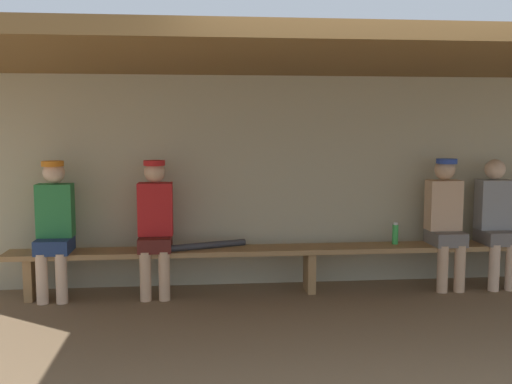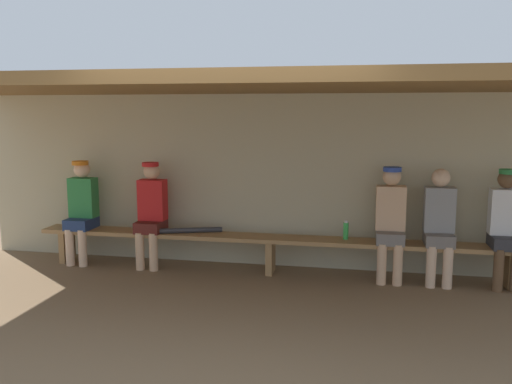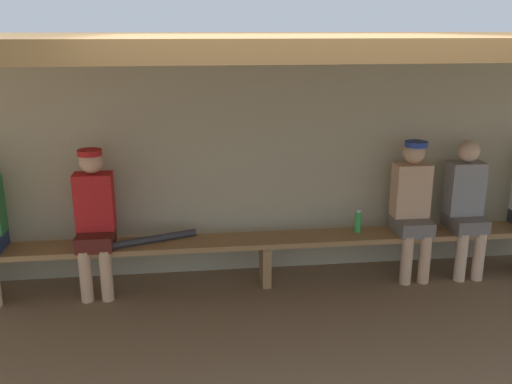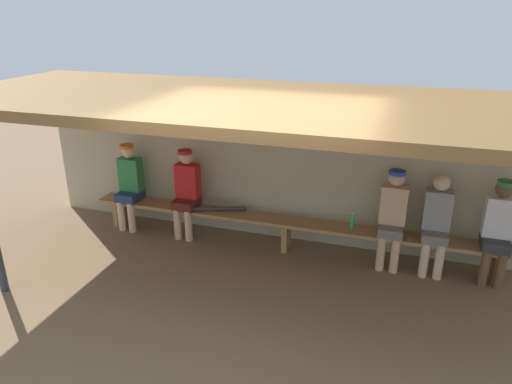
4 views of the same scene
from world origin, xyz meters
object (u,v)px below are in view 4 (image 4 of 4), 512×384
at_px(player_in_red, 436,221).
at_px(player_in_white, 130,182).
at_px(baseball_bat, 216,209).
at_px(player_leftmost, 392,214).
at_px(water_bottle_orange, 352,220).
at_px(bench, 287,225).
at_px(player_near_post, 498,227).
at_px(player_shirtless_tan, 186,189).

height_order(player_in_red, player_in_white, player_in_white).
bearing_deg(baseball_bat, player_leftmost, -19.00).
xyz_separation_m(player_in_red, water_bottle_orange, (-1.06, 0.05, -0.16)).
xyz_separation_m(player_in_red, baseball_bat, (-3.05, -0.00, -0.24)).
xyz_separation_m(player_in_red, player_leftmost, (-0.55, 0.00, 0.02)).
distance_m(bench, water_bottle_orange, 0.93).
height_order(player_in_white, player_near_post, same).
height_order(bench, player_leftmost, player_leftmost).
height_order(player_in_red, player_near_post, player_near_post).
height_order(player_in_white, player_leftmost, same).
height_order(player_shirtless_tan, water_bottle_orange, player_shirtless_tan).
bearing_deg(player_leftmost, player_near_post, 0.00).
height_order(player_shirtless_tan, player_leftmost, same).
distance_m(player_shirtless_tan, player_leftmost, 2.97).
bearing_deg(player_shirtless_tan, baseball_bat, -0.43).
xyz_separation_m(player_near_post, player_leftmost, (-1.26, 0.00, 0.00)).
distance_m(water_bottle_orange, baseball_bat, 1.99).
bearing_deg(water_bottle_orange, player_in_white, -179.22).
height_order(player_shirtless_tan, player_in_red, player_shirtless_tan).
bearing_deg(bench, player_shirtless_tan, 179.87).
distance_m(player_in_red, water_bottle_orange, 1.07).
height_order(player_in_white, baseball_bat, player_in_white).
bearing_deg(player_in_red, baseball_bat, -179.94).
relative_size(player_shirtless_tan, player_in_red, 1.01).
bearing_deg(player_in_white, bench, -0.08).
distance_m(player_shirtless_tan, player_near_post, 4.23).
bearing_deg(player_leftmost, bench, -179.86).
bearing_deg(baseball_bat, bench, -19.08).
height_order(player_shirtless_tan, player_in_white, same).
bearing_deg(bench, player_leftmost, 0.14).
relative_size(player_shirtless_tan, player_in_white, 1.00).
distance_m(player_in_red, player_near_post, 0.71).
relative_size(player_in_red, player_in_white, 0.99).
bearing_deg(player_shirtless_tan, player_leftmost, 0.00).
relative_size(player_leftmost, baseball_bat, 1.50).
relative_size(player_in_white, player_leftmost, 1.00).
height_order(bench, player_near_post, player_near_post).
bearing_deg(baseball_bat, player_in_red, -19.03).
relative_size(bench, water_bottle_orange, 26.51).
height_order(bench, player_shirtless_tan, player_shirtless_tan).
xyz_separation_m(bench, water_bottle_orange, (0.91, 0.05, 0.18)).
relative_size(player_shirtless_tan, water_bottle_orange, 5.94).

